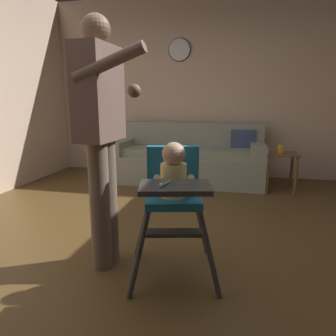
% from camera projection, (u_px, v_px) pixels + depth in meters
% --- Properties ---
extents(ground, '(6.14, 7.09, 0.10)m').
position_uv_depth(ground, '(144.00, 255.00, 2.52)').
color(ground, brown).
extents(wall_far, '(5.34, 0.06, 2.77)m').
position_uv_depth(wall_far, '(194.00, 88.00, 4.85)').
color(wall_far, beige).
rests_on(wall_far, ground).
extents(couch, '(2.20, 0.86, 0.86)m').
position_uv_depth(couch, '(188.00, 159.00, 4.58)').
color(couch, gray).
rests_on(couch, ground).
extents(high_chair, '(0.72, 0.82, 0.94)m').
position_uv_depth(high_chair, '(173.00, 186.00, 2.02)').
color(high_chair, '#363434').
rests_on(high_chair, ground).
extents(adult_standing, '(0.51, 0.51, 1.73)m').
position_uv_depth(adult_standing, '(101.00, 131.00, 2.09)').
color(adult_standing, '#715C4D').
rests_on(adult_standing, ground).
extents(side_table, '(0.40, 0.40, 0.52)m').
position_uv_depth(side_table, '(281.00, 163.00, 4.02)').
color(side_table, brown).
rests_on(side_table, ground).
extents(sippy_cup, '(0.07, 0.07, 0.10)m').
position_uv_depth(sippy_cup, '(281.00, 149.00, 3.99)').
color(sippy_cup, gold).
rests_on(sippy_cup, side_table).
extents(wall_clock, '(0.35, 0.04, 0.35)m').
position_uv_depth(wall_clock, '(179.00, 50.00, 4.73)').
color(wall_clock, white).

